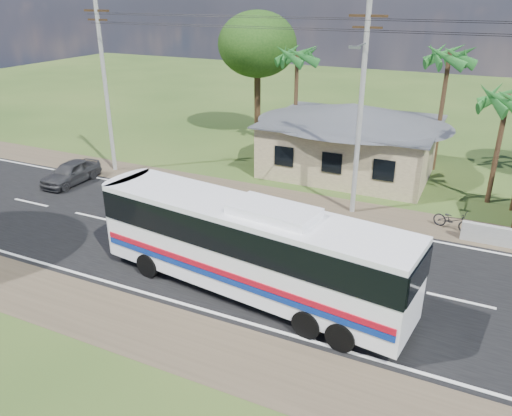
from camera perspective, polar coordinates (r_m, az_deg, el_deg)
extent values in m
plane|color=#274518|center=(22.60, -0.86, -5.11)|extent=(120.00, 120.00, 0.00)
cube|color=black|center=(22.59, -0.86, -5.09)|extent=(120.00, 10.00, 0.02)
cube|color=brown|center=(28.00, 4.99, 0.69)|extent=(120.00, 3.00, 0.01)
cube|color=brown|center=(17.93, -10.31, -14.05)|extent=(120.00, 3.00, 0.01)
cube|color=silver|center=(26.45, 3.61, -0.64)|extent=(120.00, 0.15, 0.01)
cube|color=silver|center=(19.10, -7.19, -11.13)|extent=(120.00, 0.15, 0.01)
cube|color=silver|center=(22.58, -0.86, -5.06)|extent=(120.00, 0.15, 0.01)
cube|color=#C6B584|center=(33.07, 10.73, 6.90)|extent=(10.00, 8.00, 3.20)
cube|color=#4C4F54|center=(32.65, 10.95, 9.68)|extent=(10.60, 8.60, 0.10)
pyramid|color=#4C4F54|center=(32.40, 11.11, 11.65)|extent=(12.40, 10.00, 1.20)
cube|color=black|center=(30.26, 3.21, 5.93)|extent=(1.20, 0.08, 1.20)
cube|color=black|center=(29.33, 8.66, 5.12)|extent=(1.20, 0.08, 1.20)
cube|color=black|center=(28.68, 14.40, 4.21)|extent=(1.20, 0.08, 1.20)
cylinder|color=#9E9E99|center=(33.05, -16.84, 13.28)|extent=(0.26, 0.26, 11.00)
cube|color=#3B2715|center=(32.63, -17.78, 20.70)|extent=(1.80, 0.12, 0.12)
cube|color=#3B2715|center=(32.65, -17.66, 19.83)|extent=(1.40, 0.10, 0.10)
cylinder|color=#9E9E99|center=(25.53, 11.86, 10.99)|extent=(0.26, 0.26, 11.00)
cube|color=#3B2715|center=(24.99, 12.72, 20.64)|extent=(1.80, 0.12, 0.12)
cube|color=#3B2715|center=(25.01, 12.61, 19.50)|extent=(1.40, 0.10, 0.10)
cylinder|color=gray|center=(24.10, 11.87, 17.75)|extent=(0.08, 2.00, 0.08)
cube|color=gray|center=(23.13, 11.23, 17.58)|extent=(0.50, 0.18, 0.12)
cylinder|color=black|center=(27.95, -4.58, 20.94)|extent=(16.00, 0.02, 0.02)
cylinder|color=#47301E|center=(29.84, 25.86, 5.94)|extent=(0.28, 0.28, 6.00)
cylinder|color=#47301E|center=(34.15, 20.37, 10.12)|extent=(0.28, 0.28, 7.50)
cylinder|color=#47301E|center=(36.86, 4.57, 11.98)|extent=(0.28, 0.28, 7.00)
cylinder|color=#47301E|center=(40.30, 0.16, 12.28)|extent=(0.50, 0.50, 5.95)
ellipsoid|color=#18370F|center=(39.69, 0.17, 18.21)|extent=(6.00, 6.00, 4.92)
cube|color=white|center=(18.77, -0.78, -4.43)|extent=(12.72, 4.19, 3.12)
cube|color=black|center=(18.42, -0.79, -2.29)|extent=(12.78, 4.26, 1.14)
cube|color=black|center=(22.33, -14.28, 0.71)|extent=(0.43, 2.39, 1.87)
cube|color=#AA0A1B|center=(18.11, -3.09, -7.68)|extent=(12.18, 1.62, 0.23)
cube|color=navy|center=(18.25, -3.07, -8.37)|extent=(12.18, 1.62, 0.23)
cube|color=white|center=(17.52, 2.04, -0.33)|extent=(3.31, 2.05, 0.31)
cylinder|color=black|center=(21.05, -12.15, -6.38)|extent=(1.08, 0.50, 1.04)
cylinder|color=black|center=(22.57, -7.94, -3.90)|extent=(1.08, 0.50, 1.04)
cylinder|color=black|center=(17.38, 5.86, -12.99)|extent=(1.08, 0.50, 1.04)
cylinder|color=black|center=(19.19, 9.18, -9.31)|extent=(1.08, 0.50, 1.04)
cylinder|color=black|center=(16.99, 9.72, -14.24)|extent=(1.08, 0.50, 1.04)
cylinder|color=black|center=(18.83, 12.69, -10.32)|extent=(1.08, 0.50, 1.04)
imported|color=black|center=(26.35, 21.56, -1.28)|extent=(2.05, 1.24, 1.02)
imported|color=#2B2B2D|center=(32.50, -20.40, 3.83)|extent=(1.67, 4.06, 1.38)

